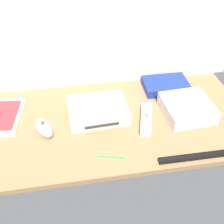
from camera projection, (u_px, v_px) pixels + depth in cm
name	position (u px, v px, depth cm)	size (l,w,h in cm)	color
ground_plane	(112.00, 122.00, 98.20)	(100.00, 48.00, 2.00)	#936D47
back_wall	(101.00, 7.00, 95.08)	(110.00, 1.20, 64.00)	white
game_console	(98.00, 110.00, 98.41)	(21.75, 17.28, 4.40)	white
mini_computer	(187.00, 108.00, 98.83)	(17.92, 17.92, 5.30)	silver
game_case	(2.00, 117.00, 97.99)	(15.63, 20.40, 1.56)	white
network_router	(166.00, 85.00, 111.39)	(18.09, 12.50, 3.40)	navy
remote_wand	(146.00, 119.00, 95.93)	(7.54, 15.22, 3.40)	white
remote_nunchuk	(44.00, 128.00, 91.68)	(8.54, 10.90, 5.10)	white
remote_classic_pad	(99.00, 101.00, 97.21)	(14.48, 8.15, 2.40)	white
sensor_bar	(196.00, 157.00, 83.89)	(24.00, 1.80, 1.40)	black
stylus_pen	(112.00, 156.00, 84.37)	(0.70, 0.70, 9.00)	green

